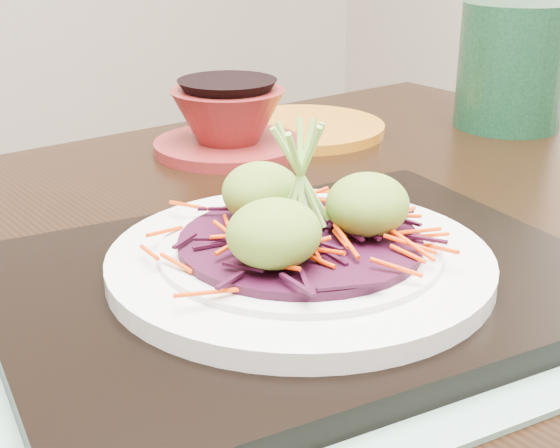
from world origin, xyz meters
TOP-DOWN VIEW (x-y plane):
  - dining_table at (0.07, 0.09)m, footprint 1.12×0.76m
  - placemat at (0.05, 0.01)m, footprint 0.49×0.42m
  - serving_tray at (0.05, 0.01)m, footprint 0.42×0.35m
  - white_plate at (0.05, 0.01)m, footprint 0.24×0.24m
  - cabbage_bed at (0.05, 0.01)m, footprint 0.15×0.15m
  - carrot_julienne at (0.05, 0.01)m, footprint 0.19×0.19m
  - guacamole_scoops at (0.05, 0.01)m, footprint 0.13×0.12m
  - scallion_garnish at (0.05, 0.01)m, footprint 0.06×0.06m
  - terracotta_bowl_set at (0.21, 0.31)m, footprint 0.18×0.18m
  - yellow_plate at (0.32, 0.32)m, footprint 0.23×0.23m
  - green_jar at (0.52, 0.19)m, footprint 0.13×0.13m

SIDE VIEW (x-z plane):
  - dining_table at x=0.07m, z-range 0.25..0.94m
  - placemat at x=0.05m, z-range 0.69..0.69m
  - yellow_plate at x=0.32m, z-range 0.69..0.70m
  - serving_tray at x=0.05m, z-range 0.69..0.71m
  - white_plate at x=0.05m, z-range 0.71..0.73m
  - terracotta_bowl_set at x=0.21m, z-range 0.69..0.75m
  - cabbage_bed at x=0.05m, z-range 0.73..0.73m
  - carrot_julienne at x=0.05m, z-range 0.73..0.74m
  - guacamole_scoops at x=0.05m, z-range 0.73..0.77m
  - green_jar at x=0.52m, z-range 0.69..0.83m
  - scallion_garnish at x=0.05m, z-range 0.73..0.81m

